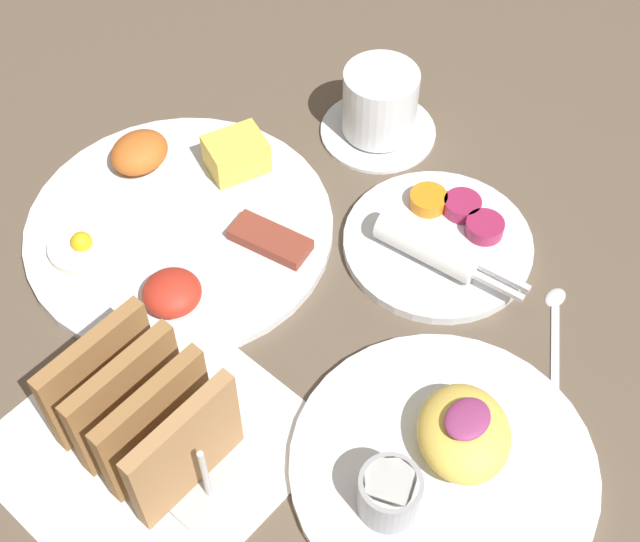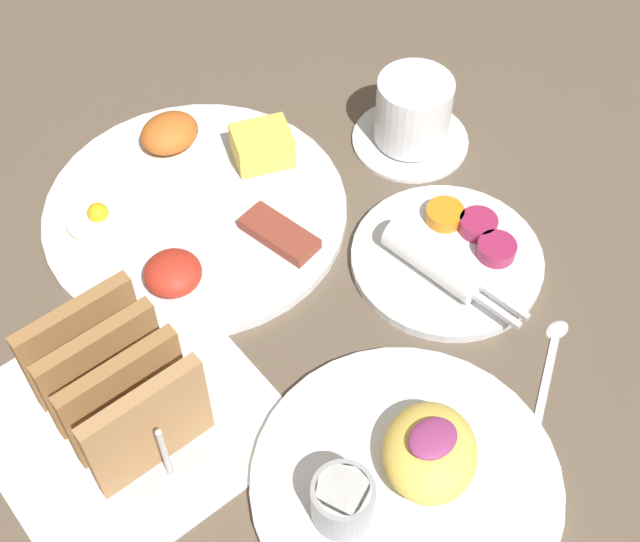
% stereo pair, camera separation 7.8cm
% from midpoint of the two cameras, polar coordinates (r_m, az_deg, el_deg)
% --- Properties ---
extents(ground_plane, '(3.00, 3.00, 0.00)m').
position_cam_midpoint_polar(ground_plane, '(0.76, 2.94, -6.78)').
color(ground_plane, brown).
extents(napkin_flat, '(0.22, 0.22, 0.00)m').
position_cam_midpoint_polar(napkin_flat, '(0.74, -9.28, -9.49)').
color(napkin_flat, white).
rests_on(napkin_flat, ground_plane).
extents(plate_breakfast, '(0.29, 0.29, 0.05)m').
position_cam_midpoint_polar(plate_breakfast, '(0.86, -5.39, 4.16)').
color(plate_breakfast, white).
rests_on(plate_breakfast, ground_plane).
extents(plate_condiments, '(0.18, 0.19, 0.04)m').
position_cam_midpoint_polar(plate_condiments, '(0.83, 10.84, 0.77)').
color(plate_condiments, white).
rests_on(plate_condiments, ground_plane).
extents(plate_foreground, '(0.24, 0.24, 0.06)m').
position_cam_midpoint_polar(plate_foreground, '(0.70, 8.76, -13.10)').
color(plate_foreground, white).
rests_on(plate_foreground, ground_plane).
extents(toast_rack, '(0.10, 0.15, 0.10)m').
position_cam_midpoint_polar(toast_rack, '(0.70, -9.82, -7.56)').
color(toast_rack, '#B7B7BC').
rests_on(toast_rack, ground_plane).
extents(coffee_cup, '(0.12, 0.12, 0.08)m').
position_cam_midpoint_polar(coffee_cup, '(0.91, 8.44, 9.68)').
color(coffee_cup, white).
rests_on(coffee_cup, ground_plane).
extents(teaspoon, '(0.12, 0.07, 0.01)m').
position_cam_midpoint_polar(teaspoon, '(0.80, 17.34, -5.52)').
color(teaspoon, silver).
rests_on(teaspoon, ground_plane).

